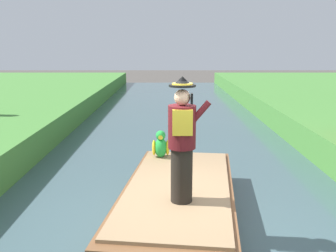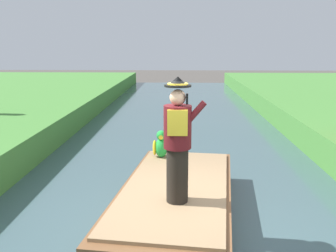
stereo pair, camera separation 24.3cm
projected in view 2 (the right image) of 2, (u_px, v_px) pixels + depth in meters
The scene contains 5 objects.
ground_plane at pixel (176, 240), 5.89m from camera, with size 80.00×80.00×0.00m, color #4C4742.
canal_water at pixel (176, 237), 5.88m from camera, with size 6.87×48.00×0.10m, color #3D565B.
boat at pixel (176, 202), 6.34m from camera, with size 2.28×4.38×0.61m.
person_pirate at pixel (178, 141), 5.41m from camera, with size 0.61×0.42×1.85m.
parrot_plush at pixel (161, 146), 7.76m from camera, with size 0.36×0.35×0.57m.
Camera 2 is at (0.07, -5.38, 2.99)m, focal length 40.27 mm.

